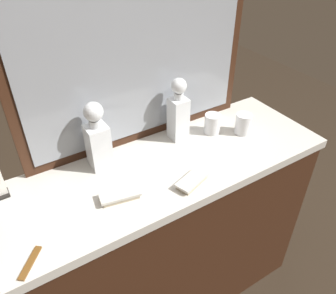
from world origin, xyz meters
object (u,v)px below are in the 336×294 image
at_px(crystal_decanter_far_left, 178,115).
at_px(silver_brush_left, 192,181).
at_px(crystal_tumbler_front, 243,125).
at_px(crystal_decanter_left, 98,142).
at_px(silver_brush_right, 120,195).
at_px(tortoiseshell_comb, 30,263).
at_px(crystal_tumbler_center, 212,124).

height_order(crystal_decanter_far_left, silver_brush_left, crystal_decanter_far_left).
distance_m(crystal_tumbler_front, silver_brush_left, 0.42).
xyz_separation_m(crystal_decanter_left, silver_brush_right, (-0.02, -0.21, -0.10)).
height_order(crystal_tumbler_front, tortoiseshell_comb, crystal_tumbler_front).
distance_m(crystal_decanter_far_left, silver_brush_right, 0.45).
height_order(crystal_decanter_left, crystal_tumbler_center, crystal_decanter_left).
xyz_separation_m(silver_brush_right, tortoiseshell_comb, (-0.34, -0.10, -0.01)).
xyz_separation_m(crystal_decanter_far_left, silver_brush_left, (-0.12, -0.28, -0.10)).
distance_m(crystal_decanter_far_left, silver_brush_left, 0.33).
relative_size(crystal_decanter_far_left, crystal_tumbler_center, 3.15).
bearing_deg(silver_brush_right, crystal_decanter_left, 85.35).
bearing_deg(tortoiseshell_comb, crystal_tumbler_center, 16.83).
height_order(crystal_decanter_far_left, crystal_tumbler_center, crystal_decanter_far_left).
height_order(crystal_decanter_left, silver_brush_right, crystal_decanter_left).
bearing_deg(tortoiseshell_comb, crystal_decanter_left, 41.32).
bearing_deg(crystal_tumbler_front, crystal_tumbler_center, 146.06).
relative_size(crystal_tumbler_front, crystal_tumbler_center, 1.05).
xyz_separation_m(crystal_decanter_left, crystal_tumbler_center, (0.52, -0.05, -0.07)).
relative_size(crystal_tumbler_center, silver_brush_right, 0.59).
bearing_deg(crystal_decanter_left, tortoiseshell_comb, -138.68).
bearing_deg(tortoiseshell_comb, silver_brush_right, 17.01).
relative_size(crystal_decanter_left, crystal_tumbler_center, 3.14).
distance_m(crystal_decanter_far_left, crystal_tumbler_center, 0.18).
distance_m(crystal_decanter_far_left, crystal_decanter_left, 0.37).
distance_m(crystal_decanter_far_left, tortoiseshell_comb, 0.79).
distance_m(crystal_tumbler_center, tortoiseshell_comb, 0.91).
relative_size(crystal_tumbler_front, silver_brush_right, 0.61).
relative_size(silver_brush_left, silver_brush_right, 0.97).
height_order(crystal_decanter_left, tortoiseshell_comb, crystal_decanter_left).
xyz_separation_m(crystal_decanter_far_left, crystal_tumbler_center, (0.15, -0.05, -0.07)).
relative_size(crystal_tumbler_front, tortoiseshell_comb, 0.93).
bearing_deg(crystal_tumbler_center, crystal_decanter_left, 174.70).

